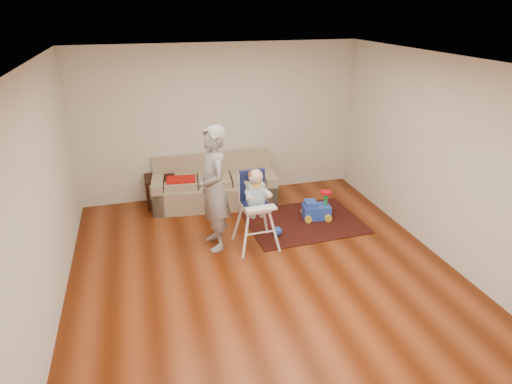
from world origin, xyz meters
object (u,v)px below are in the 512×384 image
object	(u,v)px
sofa	(214,182)
adult	(214,189)
ride_on_toy	(317,205)
side_table	(161,190)
high_chair	(256,210)
toy_ball	(277,231)

from	to	relation	value
sofa	adult	size ratio (longest dim) A/B	1.21
ride_on_toy	side_table	bearing A→B (deg)	160.95
adult	sofa	bearing A→B (deg)	164.70
sofa	high_chair	xyz separation A→B (m)	(0.31, -1.59, 0.17)
adult	toy_ball	bearing A→B (deg)	85.46
sofa	ride_on_toy	distance (m)	1.84
toy_ball	high_chair	distance (m)	0.65
side_table	sofa	bearing A→B (deg)	-14.39
toy_ball	adult	world-z (taller)	adult
toy_ball	adult	distance (m)	1.26
toy_ball	ride_on_toy	bearing A→B (deg)	25.31
toy_ball	sofa	bearing A→B (deg)	116.11
sofa	toy_ball	xyz separation A→B (m)	(0.70, -1.43, -0.32)
ride_on_toy	adult	distance (m)	1.92
side_table	ride_on_toy	bearing A→B (deg)	-27.93
ride_on_toy	high_chair	distance (m)	1.35
side_table	adult	distance (m)	1.91
sofa	side_table	xyz separation A→B (m)	(-0.92, 0.23, -0.15)
side_table	high_chair	xyz separation A→B (m)	(1.23, -1.83, 0.32)
ride_on_toy	adult	xyz separation A→B (m)	(-1.76, -0.39, 0.65)
high_chair	ride_on_toy	bearing A→B (deg)	22.60
toy_ball	adult	size ratio (longest dim) A/B	0.08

